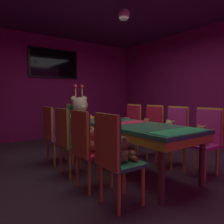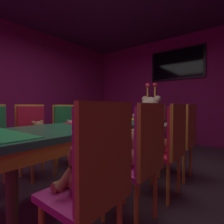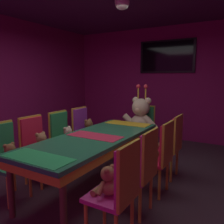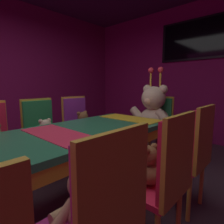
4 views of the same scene
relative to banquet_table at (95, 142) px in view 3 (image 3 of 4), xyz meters
The scene contains 23 objects.
ground_plane 0.65m from the banquet_table, ahead, with size 7.90×7.90×0.00m, color #3F2D38.
wall_back 3.29m from the banquet_table, 90.00° to the left, with size 5.20×0.12×2.80m, color #8C1959.
banquet_table is the anchor object (origin of this frame).
chair_left_0 1.19m from the banquet_table, 135.57° to the right, with size 0.42×0.41×0.98m.
teddy_left_0 1.09m from the banquet_table, 130.27° to the right, with size 0.23×0.30×0.28m.
chair_left_1 0.93m from the banquet_table, 161.24° to the right, with size 0.42×0.41×0.98m.
teddy_left_1 0.79m from the banquet_table, 157.84° to the right, with size 0.25×0.32×0.31m.
chair_left_2 0.91m from the banquet_table, 162.86° to the left, with size 0.42×0.41×0.98m.
teddy_left_2 0.77m from the banquet_table, 159.71° to the left, with size 0.24×0.30×0.29m.
chair_left_3 1.22m from the banquet_table, 135.73° to the left, with size 0.42×0.41×0.98m.
teddy_left_3 1.12m from the banquet_table, 130.50° to the left, with size 0.26×0.34×0.32m.
chair_right_0 1.21m from the banquet_table, 44.16° to the right, with size 0.42×0.41×0.98m.
teddy_right_0 1.11m from the banquet_table, 49.32° to the right, with size 0.23×0.30×0.28m.
chair_right_1 0.90m from the banquet_table, 18.87° to the right, with size 0.42×0.41×0.98m.
teddy_right_1 0.76m from the banquet_table, 22.40° to the right, with size 0.25×0.32×0.31m.
chair_right_2 0.91m from the banquet_table, 17.06° to the left, with size 0.42×0.41×0.98m.
teddy_right_2 0.78m from the banquet_table, 20.19° to the left, with size 0.24×0.31×0.29m.
chair_right_3 1.20m from the banquet_table, 44.87° to the left, with size 0.42×0.41×0.98m.
teddy_right_3 1.11m from the banquet_table, 50.07° to the left, with size 0.21×0.27×0.26m.
throne_chair 1.74m from the banquet_table, 90.00° to the left, with size 0.41×0.42×0.98m.
king_teddy_bear 1.57m from the banquet_table, 90.00° to the left, with size 0.74×0.58×0.95m.
wall_tv 3.41m from the banquet_table, 90.00° to the left, with size 1.36×0.06×0.79m.
pendant_light 1.94m from the banquet_table, 55.96° to the left, with size 0.20×0.20×0.20m, color white.
Camera 3 is at (1.80, -2.58, 1.55)m, focal length 37.27 mm.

